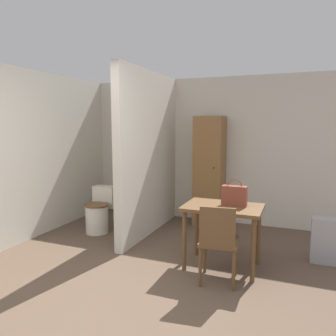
{
  "coord_description": "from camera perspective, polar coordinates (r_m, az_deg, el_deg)",
  "views": [
    {
      "loc": [
        1.52,
        -2.23,
        1.7
      ],
      "look_at": [
        -0.07,
        1.71,
        1.14
      ],
      "focal_mm": 35.0,
      "sensor_mm": 36.0,
      "label": 1
    }
  ],
  "objects": [
    {
      "name": "ground_plane",
      "position": [
        3.19,
        -11.51,
        -24.83
      ],
      "size": [
        16.0,
        16.0,
        0.0
      ],
      "primitive_type": "plane",
      "color": "brown"
    },
    {
      "name": "wall_back",
      "position": [
        5.86,
        6.81,
        3.11
      ],
      "size": [
        5.29,
        0.12,
        2.5
      ],
      "color": "beige",
      "rests_on": "ground_plane"
    },
    {
      "name": "wall_left",
      "position": [
        5.41,
        -21.7,
        2.26
      ],
      "size": [
        0.12,
        4.35,
        2.5
      ],
      "color": "beige",
      "rests_on": "ground_plane"
    },
    {
      "name": "partition_wall",
      "position": [
        5.09,
        -3.28,
        2.49
      ],
      "size": [
        0.12,
        1.97,
        2.5
      ],
      "color": "beige",
      "rests_on": "ground_plane"
    },
    {
      "name": "dining_table",
      "position": [
        3.95,
        9.51,
        -8.09
      ],
      "size": [
        0.9,
        0.61,
        0.75
      ],
      "color": "brown",
      "rests_on": "ground_plane"
    },
    {
      "name": "wooden_chair",
      "position": [
        3.58,
        8.74,
        -12.34
      ],
      "size": [
        0.45,
        0.45,
        0.87
      ],
      "rotation": [
        0.0,
        0.0,
        0.13
      ],
      "color": "brown",
      "rests_on": "ground_plane"
    },
    {
      "name": "toilet",
      "position": [
        5.37,
        -11.95,
        -7.6
      ],
      "size": [
        0.38,
        0.53,
        0.7
      ],
      "color": "silver",
      "rests_on": "ground_plane"
    },
    {
      "name": "handbag",
      "position": [
        3.92,
        11.48,
        -4.71
      ],
      "size": [
        0.29,
        0.11,
        0.32
      ],
      "color": "brown",
      "rests_on": "dining_table"
    },
    {
      "name": "wooden_cabinet",
      "position": [
        5.57,
        7.23,
        -0.56
      ],
      "size": [
        0.47,
        0.47,
        1.84
      ],
      "color": "brown",
      "rests_on": "ground_plane"
    },
    {
      "name": "space_heater",
      "position": [
        4.57,
        25.52,
        -11.31
      ],
      "size": [
        0.3,
        0.21,
        0.56
      ],
      "color": "#9E9EA3",
      "rests_on": "ground_plane"
    }
  ]
}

